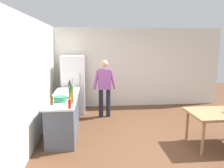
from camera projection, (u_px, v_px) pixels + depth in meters
name	position (u px, v px, depth m)	size (l,w,h in m)	color
ground_plane	(153.00, 142.00, 4.79)	(14.00, 14.00, 0.00)	brown
wall_back	(130.00, 68.00, 7.48)	(6.40, 0.12, 2.70)	silver
wall_left	(31.00, 83.00, 4.49)	(0.12, 5.60, 2.70)	silver
kitchen_counter	(65.00, 114.00, 5.30)	(0.64, 2.20, 0.90)	#4C5666
refrigerator	(73.00, 84.00, 6.79)	(0.70, 0.67, 1.80)	white
person	(105.00, 85.00, 6.33)	(0.70, 0.22, 1.70)	#1E1E2D
dining_table	(223.00, 116.00, 4.51)	(1.40, 0.90, 0.75)	#9E754C
cooking_pot	(60.00, 99.00, 4.74)	(0.40, 0.28, 0.12)	#2D845B
utensil_jar	(72.00, 86.00, 6.11)	(0.11, 0.11, 0.32)	tan
bottle_vinegar_tall	(72.00, 90.00, 5.25)	(0.06, 0.06, 0.32)	gray
bottle_beer_brown	(52.00, 100.00, 4.47)	(0.06, 0.06, 0.26)	#5B3314
bottle_sauce_red	(70.00, 104.00, 4.22)	(0.06, 0.06, 0.24)	#B22319
bottle_wine_dark	(70.00, 88.00, 5.55)	(0.08, 0.08, 0.34)	black
bottle_oil_amber	(72.00, 98.00, 4.58)	(0.06, 0.06, 0.28)	#996619
bottle_wine_green	(70.00, 91.00, 5.13)	(0.08, 0.08, 0.34)	#1E5123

